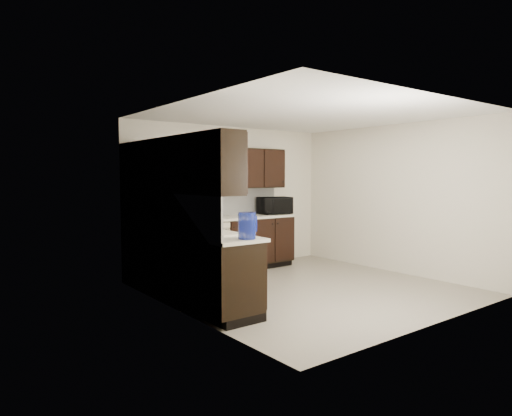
{
  "coord_description": "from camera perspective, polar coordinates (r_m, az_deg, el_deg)",
  "views": [
    {
      "loc": [
        -4.54,
        -4.72,
        1.63
      ],
      "look_at": [
        -0.48,
        0.6,
        1.16
      ],
      "focal_mm": 32.0,
      "sensor_mm": 36.0,
      "label": 1
    }
  ],
  "objects": [
    {
      "name": "teal_tumbler",
      "position": [
        6.73,
        -10.15,
        -1.16
      ],
      "size": [
        0.1,
        0.1,
        0.18
      ],
      "primitive_type": "cylinder",
      "rotation": [
        0.0,
        0.0,
        -0.29
      ],
      "color": "#0D8A8F",
      "rests_on": "countertop"
    },
    {
      "name": "floor",
      "position": [
        6.75,
        6.47,
        -10.0
      ],
      "size": [
        4.0,
        4.0,
        0.0
      ],
      "primitive_type": "plane",
      "color": "gray",
      "rests_on": "ground"
    },
    {
      "name": "blue_pitcher",
      "position": [
        5.01,
        -1.14,
        -2.23
      ],
      "size": [
        0.26,
        0.26,
        0.29
      ],
      "primitive_type": "cylinder",
      "rotation": [
        0.0,
        0.0,
        0.44
      ],
      "color": "navy",
      "rests_on": "countertop"
    },
    {
      "name": "dishwasher",
      "position": [
        7.31,
        -5.21,
        -4.54
      ],
      "size": [
        0.58,
        0.04,
        0.78
      ],
      "color": "beige",
      "rests_on": "lower_cabinets"
    },
    {
      "name": "microwave",
      "position": [
        8.31,
        2.35,
        0.31
      ],
      "size": [
        0.63,
        0.49,
        0.31
      ],
      "primitive_type": "imported",
      "rotation": [
        0.0,
        0.0,
        -0.21
      ],
      "color": "black",
      "rests_on": "countertop"
    },
    {
      "name": "soap_bottle_b",
      "position": [
        5.35,
        -5.87,
        -2.17
      ],
      "size": [
        0.11,
        0.11,
        0.23
      ],
      "primitive_type": "imported",
      "rotation": [
        0.0,
        0.0,
        -0.2
      ],
      "color": "gray",
      "rests_on": "countertop"
    },
    {
      "name": "wall_front",
      "position": [
        5.31,
        21.69,
        -0.39
      ],
      "size": [
        4.0,
        0.02,
        2.5
      ],
      "primitive_type": "cube",
      "color": "beige",
      "rests_on": "floor"
    },
    {
      "name": "paper_towel_roll",
      "position": [
        6.79,
        -10.98,
        -0.56
      ],
      "size": [
        0.19,
        0.19,
        0.32
      ],
      "primitive_type": "cylinder",
      "rotation": [
        0.0,
        0.0,
        0.39
      ],
      "color": "silver",
      "rests_on": "countertop"
    },
    {
      "name": "toaster_oven",
      "position": [
        7.02,
        -13.74,
        -0.96
      ],
      "size": [
        0.31,
        0.23,
        0.19
      ],
      "primitive_type": "cube",
      "rotation": [
        0.0,
        0.0,
        -0.01
      ],
      "color": "#B7B7B9",
      "rests_on": "countertop"
    },
    {
      "name": "upper_cabinets",
      "position": [
        6.85,
        -7.22,
        5.14
      ],
      "size": [
        3.0,
        2.8,
        0.7
      ],
      "color": "black",
      "rests_on": "wall_back"
    },
    {
      "name": "wall_left",
      "position": [
        5.38,
        -9.02,
        -0.11
      ],
      "size": [
        0.02,
        4.0,
        2.5
      ],
      "primitive_type": "cube",
      "color": "beige",
      "rests_on": "floor"
    },
    {
      "name": "storage_bin",
      "position": [
        6.55,
        -11.4,
        -1.36
      ],
      "size": [
        0.53,
        0.45,
        0.17
      ],
      "primitive_type": "cube",
      "rotation": [
        0.0,
        0.0,
        -0.33
      ],
      "color": "silver",
      "rests_on": "countertop"
    },
    {
      "name": "countertop",
      "position": [
        6.85,
        -6.07,
        -1.97
      ],
      "size": [
        3.03,
        2.83,
        0.04
      ],
      "color": "beige",
      "rests_on": "lower_cabinets"
    },
    {
      "name": "soap_bottle_a",
      "position": [
        6.15,
        -7.71,
        -1.62
      ],
      "size": [
        0.11,
        0.11,
        0.18
      ],
      "primitive_type": "imported",
      "rotation": [
        0.0,
        0.0,
        0.33
      ],
      "color": "gray",
      "rests_on": "countertop"
    },
    {
      "name": "wall_right",
      "position": [
        8.07,
        16.85,
        1.13
      ],
      "size": [
        0.02,
        4.0,
        2.5
      ],
      "primitive_type": "cube",
      "color": "beige",
      "rests_on": "floor"
    },
    {
      "name": "sink",
      "position": [
        5.56,
        -6.01,
        -3.77
      ],
      "size": [
        0.54,
        0.82,
        0.42
      ],
      "color": "beige",
      "rests_on": "countertop"
    },
    {
      "name": "backsplash",
      "position": [
        6.91,
        -8.48,
        0.22
      ],
      "size": [
        3.0,
        2.8,
        0.48
      ],
      "color": "silver",
      "rests_on": "countertop"
    },
    {
      "name": "ceiling",
      "position": [
        6.61,
        6.64,
        11.54
      ],
      "size": [
        4.0,
        4.0,
        0.0
      ],
      "primitive_type": "plane",
      "rotation": [
        3.14,
        0.0,
        0.0
      ],
      "color": "white",
      "rests_on": "wall_back"
    },
    {
      "name": "lower_cabinets",
      "position": [
        6.93,
        -6.04,
        -6.14
      ],
      "size": [
        3.0,
        2.8,
        0.9
      ],
      "color": "black",
      "rests_on": "floor"
    },
    {
      "name": "wall_back",
      "position": [
        8.12,
        -3.27,
        1.31
      ],
      "size": [
        4.0,
        0.02,
        2.5
      ],
      "primitive_type": "cube",
      "color": "beige",
      "rests_on": "floor"
    }
  ]
}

